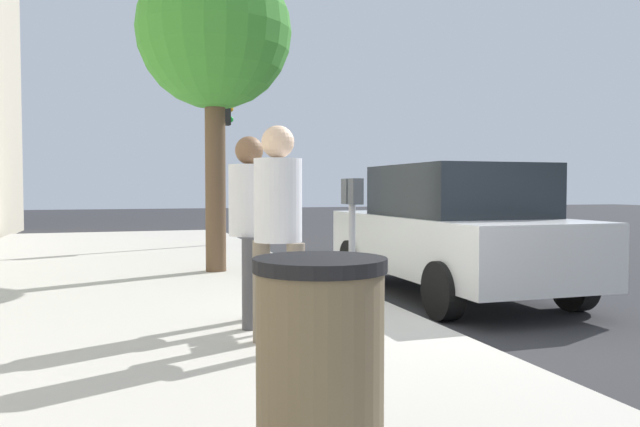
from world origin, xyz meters
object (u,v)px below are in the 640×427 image
at_px(parked_sedan_near, 452,230).
at_px(street_tree, 214,35).
at_px(pedestrian_bystander, 278,215).
at_px(parking_meter, 352,217).
at_px(traffic_signal, 222,140).
at_px(trash_bin, 320,372).
at_px(pedestrian_at_meter, 249,213).

xyz_separation_m(parked_sedan_near, street_tree, (2.37, 2.85, 2.97)).
bearing_deg(pedestrian_bystander, parking_meter, 10.53).
bearing_deg(traffic_signal, parking_meter, -179.84).
bearing_deg(trash_bin, pedestrian_bystander, -9.55).
bearing_deg(traffic_signal, trash_bin, 173.34).
xyz_separation_m(pedestrian_at_meter, street_tree, (3.97, -0.24, 2.64)).
relative_size(pedestrian_at_meter, trash_bin, 1.79).
xyz_separation_m(parking_meter, pedestrian_bystander, (-0.90, 1.00, 0.07)).
bearing_deg(pedestrian_bystander, street_tree, 56.24).
bearing_deg(parking_meter, traffic_signal, 0.16).
relative_size(parking_meter, pedestrian_at_meter, 0.78).
xyz_separation_m(pedestrian_bystander, trash_bin, (-2.41, 0.41, -0.58)).
bearing_deg(parking_meter, pedestrian_bystander, 132.22).
height_order(pedestrian_at_meter, pedestrian_bystander, pedestrian_bystander).
xyz_separation_m(street_tree, trash_bin, (-7.24, 0.58, -3.21)).
bearing_deg(pedestrian_at_meter, pedestrian_bystander, -74.96).
height_order(pedestrian_bystander, traffic_signal, traffic_signal).
bearing_deg(street_tree, parked_sedan_near, -129.79).
relative_size(parked_sedan_near, street_tree, 0.89).
height_order(parking_meter, pedestrian_at_meter, pedestrian_at_meter).
bearing_deg(parking_meter, street_tree, 11.78).
distance_m(parking_meter, traffic_signal, 8.59).
bearing_deg(pedestrian_at_meter, traffic_signal, 93.51).
height_order(traffic_signal, trash_bin, traffic_signal).
xyz_separation_m(pedestrian_at_meter, parked_sedan_near, (1.60, -3.09, -0.33)).
bearing_deg(street_tree, traffic_signal, -9.95).
distance_m(parking_meter, trash_bin, 3.63).
height_order(pedestrian_at_meter, traffic_signal, traffic_signal).
xyz_separation_m(parking_meter, trash_bin, (-3.31, 1.40, -0.51)).
relative_size(pedestrian_at_meter, pedestrian_bystander, 0.99).
distance_m(pedestrian_bystander, traffic_signal, 9.52).
relative_size(parking_meter, street_tree, 0.28).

